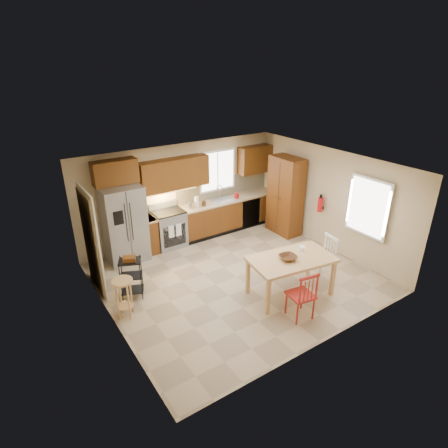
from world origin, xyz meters
The scene contains 33 objects.
floor centered at (0.00, 0.00, 0.00)m, with size 5.50×5.50×0.00m, color tan.
ceiling centered at (0.00, 0.00, 2.50)m, with size 5.50×5.00×0.02m, color silver.
wall_back centered at (0.00, 2.50, 1.25)m, with size 5.50×0.02×2.50m, color #CCB793.
wall_front centered at (0.00, -2.50, 1.25)m, with size 5.50×0.02×2.50m, color #CCB793.
wall_left centered at (-2.75, 0.00, 1.25)m, with size 0.02×5.00×2.50m, color #CCB793.
wall_right centered at (2.75, 0.00, 1.25)m, with size 0.02×5.00×2.50m, color #CCB793.
refrigerator centered at (-1.70, 2.12, 0.91)m, with size 0.92×0.75×1.82m, color gray.
range_stove centered at (-0.55, 2.19, 0.46)m, with size 0.76×0.63×0.92m, color gray.
base_cabinet_narrow centered at (-1.10, 2.20, 0.45)m, with size 0.30×0.60×0.90m, color brown.
base_cabinet_run centered at (1.29, 2.20, 0.45)m, with size 2.92×0.60×0.90m, color brown.
dishwasher centered at (1.85, 1.91, 0.45)m, with size 0.60×0.02×0.78m, color black.
backsplash centered at (1.29, 2.48, 1.18)m, with size 2.92×0.03×0.55m, color beige.
upper_over_fridge centered at (-1.70, 2.33, 2.10)m, with size 1.00×0.35×0.55m, color #603610.
upper_left_block centered at (-0.25, 2.33, 1.83)m, with size 1.80×0.35×0.75m, color #603610.
upper_right_block centered at (2.25, 2.33, 1.83)m, with size 1.00×0.35×0.75m, color #603610.
window_back centered at (1.10, 2.48, 1.65)m, with size 1.12×0.04×1.12m, color white.
sink centered at (1.10, 2.20, 0.86)m, with size 0.62×0.46×0.16m, color gray.
undercab_glow centered at (-0.55, 2.30, 1.43)m, with size 1.60×0.30×0.01m, color #FFBF66.
soap_bottle centered at (1.48, 2.10, 1.00)m, with size 0.09×0.09×0.19m, color red.
paper_towel centered at (0.25, 2.15, 1.04)m, with size 0.12×0.12×0.28m, color white.
canister_steel centered at (0.05, 2.15, 0.99)m, with size 0.11×0.11×0.18m, color gray.
canister_wood centered at (0.45, 2.12, 0.97)m, with size 0.10×0.10×0.14m, color #4F2F15.
pantry centered at (2.43, 1.20, 1.05)m, with size 0.50×0.95×2.10m, color brown.
fire_extinguisher centered at (2.63, 0.15, 1.10)m, with size 0.12×0.12×0.36m, color red.
window_right centered at (2.68, -1.15, 1.45)m, with size 0.04×1.02×1.32m, color white.
doorway centered at (-2.67, 1.30, 1.05)m, with size 0.04×0.95×2.10m, color #8C7A59.
dining_table centered at (0.54, -1.10, 0.41)m, with size 1.68×0.94×0.82m, color #DDB36E, non-canonical shape.
chair_red centered at (0.19, -1.75, 0.49)m, with size 0.46×0.46×0.98m, color maroon, non-canonical shape.
chair_white centered at (1.49, -1.05, 0.49)m, with size 0.46×0.46×0.98m, color white, non-canonical shape.
table_bowl centered at (0.43, -1.10, 0.83)m, with size 0.34×0.34×0.08m, color #4F2F15.
table_jar centered at (0.91, -1.00, 0.86)m, with size 0.13×0.13×0.15m, color white.
bar_stool centered at (-2.50, 0.05, 0.39)m, with size 0.38×0.38×0.78m, color #DDB36E, non-canonical shape.
utility_cart centered at (-2.16, 0.58, 0.43)m, with size 0.43×0.33×0.86m, color black, non-canonical shape.
Camera 1 is at (-4.13, -5.72, 4.46)m, focal length 30.00 mm.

